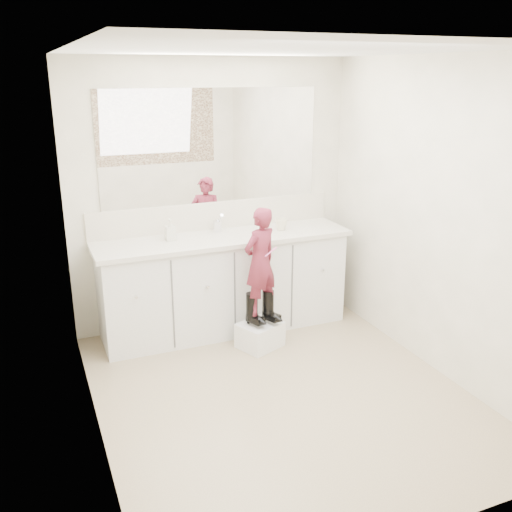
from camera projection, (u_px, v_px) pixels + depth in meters
name	position (u px, v px, depth m)	size (l,w,h in m)	color
floor	(280.00, 393.00, 4.23)	(3.00, 3.00, 0.00)	#8B715B
ceiling	(285.00, 50.00, 3.49)	(3.00, 3.00, 0.00)	white
wall_back	(213.00, 195.00, 5.18)	(2.60, 2.60, 0.00)	beige
wall_front	(425.00, 324.00, 2.54)	(2.60, 2.60, 0.00)	beige
wall_left	(85.00, 261.00, 3.38)	(3.00, 3.00, 0.00)	beige
wall_right	(437.00, 219.00, 4.33)	(3.00, 3.00, 0.00)	beige
vanity_cabinet	(224.00, 285.00, 5.17)	(2.20, 0.55, 0.85)	silver
countertop	(224.00, 238.00, 5.02)	(2.28, 0.58, 0.04)	beige
backsplash	(214.00, 215.00, 5.22)	(2.28, 0.03, 0.25)	beige
mirror	(212.00, 147.00, 5.03)	(2.00, 0.02, 1.00)	white
dot_panel	(434.00, 226.00, 2.41)	(2.00, 0.01, 1.20)	#472819
faucet	(218.00, 226.00, 5.15)	(0.08, 0.08, 0.10)	silver
cup	(281.00, 224.00, 5.19)	(0.11, 0.11, 0.11)	beige
soap_bottle	(170.00, 230.00, 4.87)	(0.08, 0.09, 0.19)	silver
step_stool	(260.00, 335.00, 4.91)	(0.34, 0.29, 0.22)	white
boot_left	(252.00, 309.00, 4.80)	(0.10, 0.19, 0.29)	black
boot_right	(268.00, 307.00, 4.86)	(0.10, 0.19, 0.29)	black
toddler	(260.00, 262.00, 4.70)	(0.33, 0.22, 0.92)	#B03652
toothbrush	(271.00, 252.00, 4.65)	(0.01, 0.01, 0.14)	pink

